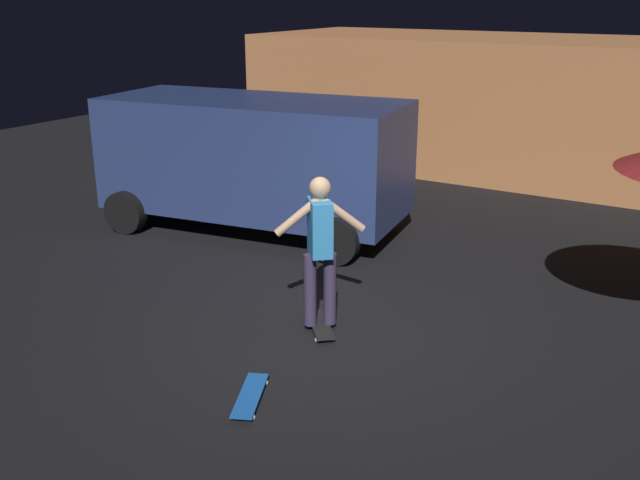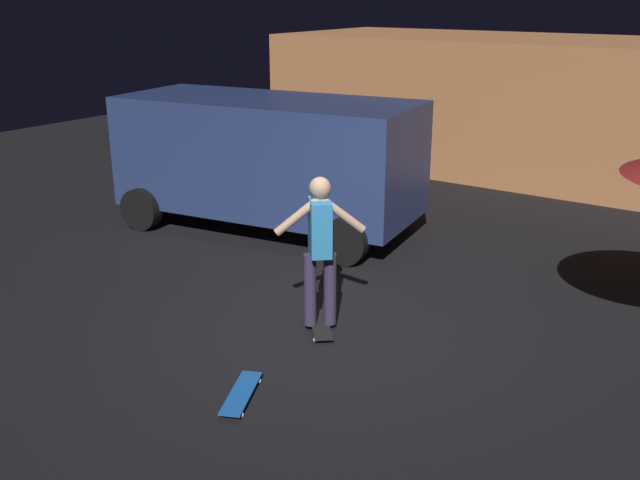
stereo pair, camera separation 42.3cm
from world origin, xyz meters
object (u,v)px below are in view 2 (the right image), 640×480
at_px(parked_van, 268,155).
at_px(skateboard_ridden, 320,325).
at_px(skateboard_spare, 241,393).
at_px(skater, 320,241).

height_order(parked_van, skateboard_ridden, parked_van).
height_order(parked_van, skateboard_spare, parked_van).
relative_size(parked_van, skateboard_spare, 6.09).
height_order(skateboard_spare, skater, skater).
relative_size(parked_van, skater, 2.89).
distance_m(parked_van, skater, 3.80).
relative_size(parked_van, skateboard_ridden, 6.74).
xyz_separation_m(parked_van, skateboard_spare, (3.01, -4.20, -1.11)).
bearing_deg(skateboard_spare, skateboard_ridden, 98.35).
bearing_deg(skateboard_spare, skater, 98.35).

